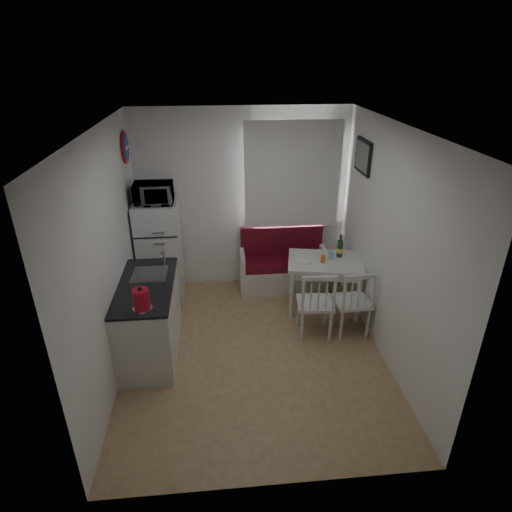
{
  "coord_description": "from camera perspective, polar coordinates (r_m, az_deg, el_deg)",
  "views": [
    {
      "loc": [
        -0.37,
        -4.08,
        3.26
      ],
      "look_at": [
        0.08,
        0.5,
        1.02
      ],
      "focal_mm": 30.0,
      "sensor_mm": 36.0,
      "label": 1
    }
  ],
  "objects": [
    {
      "name": "wall_back",
      "position": [
        6.17,
        -1.84,
        7.37
      ],
      "size": [
        3.0,
        0.02,
        2.6
      ],
      "primitive_type": "cube",
      "color": "white",
      "rests_on": "floor"
    },
    {
      "name": "picture_frame",
      "position": [
        5.63,
        14.06,
        12.76
      ],
      "size": [
        0.04,
        0.52,
        0.42
      ],
      "primitive_type": "cube",
      "color": "black",
      "rests_on": "wall_right"
    },
    {
      "name": "chair_right",
      "position": [
        5.32,
        13.06,
        -5.33
      ],
      "size": [
        0.45,
        0.43,
        0.49
      ],
      "rotation": [
        0.0,
        0.0,
        0.07
      ],
      "color": "silver",
      "rests_on": "floor"
    },
    {
      "name": "curtain",
      "position": [
        6.05,
        4.93,
        10.62
      ],
      "size": [
        1.35,
        0.02,
        1.5
      ],
      "primitive_type": "cube",
      "color": "white",
      "rests_on": "wall_back"
    },
    {
      "name": "fridge",
      "position": [
        6.1,
        -12.66,
        0.6
      ],
      "size": [
        0.57,
        0.57,
        1.43
      ],
      "primitive_type": "cube",
      "color": "white",
      "rests_on": "floor"
    },
    {
      "name": "drinking_glass_orange",
      "position": [
        5.66,
        8.92,
        -0.38
      ],
      "size": [
        0.06,
        0.06,
        0.1
      ],
      "primitive_type": "cylinder",
      "color": "orange",
      "rests_on": "dining_table"
    },
    {
      "name": "drinking_glass_blue",
      "position": [
        5.78,
        9.94,
        0.14
      ],
      "size": [
        0.06,
        0.06,
        0.11
      ],
      "primitive_type": "cylinder",
      "color": "#7CC0D4",
      "rests_on": "dining_table"
    },
    {
      "name": "ceiling",
      "position": [
        4.15,
        -0.39,
        16.75
      ],
      "size": [
        3.0,
        3.5,
        0.02
      ],
      "primitive_type": "cube",
      "color": "white",
      "rests_on": "wall_back"
    },
    {
      "name": "kitchen_counter",
      "position": [
        5.15,
        -14.02,
        -7.97
      ],
      "size": [
        0.62,
        1.32,
        1.16
      ],
      "color": "silver",
      "rests_on": "floor"
    },
    {
      "name": "plate",
      "position": [
        5.68,
        6.28,
        -0.55
      ],
      "size": [
        0.25,
        0.25,
        0.02
      ],
      "primitive_type": "cylinder",
      "color": "white",
      "rests_on": "dining_table"
    },
    {
      "name": "floor",
      "position": [
        5.24,
        -0.3,
        -12.57
      ],
      "size": [
        3.0,
        3.5,
        0.02
      ],
      "primitive_type": "cube",
      "color": "#94764F",
      "rests_on": "ground"
    },
    {
      "name": "wall_right",
      "position": [
        4.9,
        17.4,
        1.07
      ],
      "size": [
        0.02,
        3.5,
        2.6
      ],
      "primitive_type": "cube",
      "color": "white",
      "rests_on": "floor"
    },
    {
      "name": "window",
      "position": [
        6.12,
        4.79,
        10.34
      ],
      "size": [
        1.22,
        0.06,
        1.47
      ],
      "primitive_type": "cube",
      "color": "silver",
      "rests_on": "wall_back"
    },
    {
      "name": "dining_table",
      "position": [
        5.77,
        9.19,
        -1.32
      ],
      "size": [
        1.09,
        0.86,
        0.73
      ],
      "rotation": [
        0.0,
        0.0,
        -0.19
      ],
      "color": "silver",
      "rests_on": "floor"
    },
    {
      "name": "bench",
      "position": [
        6.4,
        3.51,
        -1.68
      ],
      "size": [
        1.28,
        0.49,
        0.91
      ],
      "color": "silver",
      "rests_on": "floor"
    },
    {
      "name": "wall_front",
      "position": [
        3.07,
        2.73,
        -13.82
      ],
      "size": [
        3.0,
        0.02,
        2.6
      ],
      "primitive_type": "cube",
      "color": "white",
      "rests_on": "floor"
    },
    {
      "name": "wall_sign",
      "position": [
        5.75,
        -16.97,
        13.7
      ],
      "size": [
        0.03,
        0.4,
        0.4
      ],
      "primitive_type": "cylinder",
      "rotation": [
        0.0,
        1.57,
        0.0
      ],
      "color": "navy",
      "rests_on": "wall_left"
    },
    {
      "name": "chair_left",
      "position": [
        5.2,
        8.2,
        -5.63
      ],
      "size": [
        0.46,
        0.44,
        0.49
      ],
      "rotation": [
        0.0,
        0.0,
        -0.06
      ],
      "color": "silver",
      "rests_on": "floor"
    },
    {
      "name": "microwave",
      "position": [
        5.75,
        -13.54,
        8.12
      ],
      "size": [
        0.5,
        0.34,
        0.28
      ],
      "primitive_type": "imported",
      "color": "white",
      "rests_on": "fridge"
    },
    {
      "name": "kettle",
      "position": [
        4.4,
        -15.04,
        -5.59
      ],
      "size": [
        0.2,
        0.2,
        0.26
      ],
      "primitive_type": "cylinder",
      "color": "#B40E21",
      "rests_on": "kitchen_counter"
    },
    {
      "name": "wall_left",
      "position": [
        4.67,
        -18.99,
        -0.43
      ],
      "size": [
        0.02,
        3.5,
        2.6
      ],
      "primitive_type": "cube",
      "color": "white",
      "rests_on": "floor"
    },
    {
      "name": "wine_bottle",
      "position": [
        5.81,
        11.15,
        1.36
      ],
      "size": [
        0.08,
        0.08,
        0.32
      ],
      "primitive_type": null,
      "color": "#15441D",
      "rests_on": "dining_table"
    }
  ]
}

